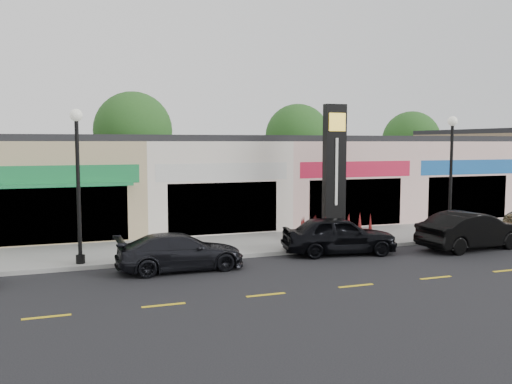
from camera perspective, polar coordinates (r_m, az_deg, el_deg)
ground at (r=19.96m, az=6.11°, el=-7.68°), size 120.00×120.00×0.00m
sidewalk at (r=23.85m, az=1.55°, el=-5.34°), size 52.00×4.30×0.15m
curb at (r=21.81m, az=3.70°, el=-6.35°), size 52.00×0.20×0.15m
shop_beige at (r=29.04m, az=-19.62°, el=0.88°), size 7.00×10.85×4.80m
shop_cream at (r=29.88m, az=-6.08°, el=1.27°), size 7.00×10.01×4.80m
shop_pink_w at (r=32.24m, az=6.11°, el=1.56°), size 7.00×10.01×4.80m
shop_pink_e at (r=35.84m, az=16.25°, el=1.75°), size 7.00×10.01×4.80m
shop_tan at (r=40.33m, az=24.35°, el=2.22°), size 7.00×10.01×5.30m
tree_rear_west at (r=37.28m, az=-12.81°, el=6.30°), size 5.20×5.20×7.83m
tree_rear_mid at (r=40.51m, az=4.39°, el=5.84°), size 4.80×4.80×7.29m
tree_rear_east at (r=45.50m, az=16.02°, el=5.27°), size 4.60×4.60×6.94m
lamp_west_near at (r=20.03m, az=-18.25°, el=2.18°), size 0.44×0.44×5.47m
lamp_east_near at (r=25.94m, az=19.86°, el=2.78°), size 0.44×0.44×5.47m
pylon_sign at (r=24.65m, az=8.21°, el=0.12°), size 4.20×1.30×6.00m
car_dark_sedan at (r=19.20m, az=-7.96°, el=-6.24°), size 1.88×4.49×1.30m
car_black_sedan at (r=21.93m, az=8.73°, el=-4.49°), size 2.57×4.77×1.54m
car_black_conv at (r=24.39m, az=21.77°, el=-3.78°), size 2.10×4.91×1.57m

